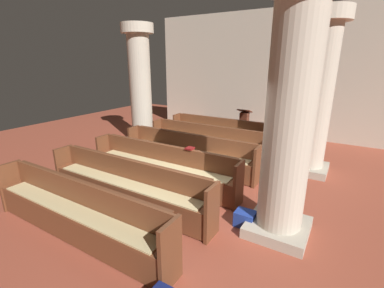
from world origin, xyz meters
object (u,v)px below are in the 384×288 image
(pillar_aisle_rear, at_px, (290,113))
(lectern, at_px, (244,126))
(pew_row_1, at_px, (208,140))
(pillar_far_side, at_px, (140,84))
(pew_row_3, at_px, (162,164))
(pew_row_4, at_px, (126,183))
(pillar_aisle_side, at_px, (317,93))
(pew_row_5, at_px, (75,210))
(hymn_book, at_px, (190,148))
(kneeler_box_blue, at_px, (245,219))
(pew_row_0, at_px, (224,132))
(pew_row_2, at_px, (188,151))

(pillar_aisle_rear, height_order, lectern, pillar_aisle_rear)
(pew_row_1, xyz_separation_m, pillar_far_side, (-2.67, 0.19, 1.50))
(pew_row_3, bearing_deg, pew_row_4, -90.00)
(pew_row_1, relative_size, pillar_aisle_side, 0.97)
(pew_row_1, bearing_deg, pew_row_4, -90.00)
(pew_row_3, xyz_separation_m, pillar_aisle_side, (2.72, 2.57, 1.50))
(pillar_aisle_side, distance_m, pillar_far_side, 5.40)
(pillar_aisle_side, relative_size, pillar_aisle_rear, 1.00)
(pillar_aisle_side, xyz_separation_m, pillar_far_side, (-5.39, -0.15, 0.00))
(pew_row_4, height_order, pew_row_5, same)
(pew_row_1, xyz_separation_m, hymn_book, (0.63, -2.04, 0.43))
(pew_row_1, bearing_deg, hymn_book, -72.97)
(pew_row_5, distance_m, pillar_aisle_rear, 3.59)
(pillar_aisle_side, height_order, lectern, pillar_aisle_side)
(pillar_far_side, relative_size, hymn_book, 21.19)
(kneeler_box_blue, bearing_deg, lectern, 110.90)
(pillar_aisle_side, bearing_deg, pew_row_3, -136.60)
(pew_row_4, bearing_deg, pillar_aisle_rear, 14.08)
(pillar_aisle_side, distance_m, pillar_aisle_rear, 3.01)
(pew_row_3, bearing_deg, kneeler_box_blue, -13.94)
(pew_row_5, xyz_separation_m, kneeler_box_blue, (2.19, 1.70, -0.37))
(pillar_far_side, distance_m, lectern, 3.97)
(pillar_aisle_side, bearing_deg, pew_row_0, 163.90)
(pew_row_5, bearing_deg, pew_row_0, 90.00)
(pew_row_5, height_order, pillar_far_side, pillar_far_side)
(pew_row_2, height_order, lectern, lectern)
(kneeler_box_blue, bearing_deg, pew_row_3, 166.06)
(pew_row_4, distance_m, pillar_aisle_side, 4.83)
(pew_row_5, distance_m, pillar_aisle_side, 5.73)
(pew_row_2, xyz_separation_m, pew_row_3, (0.00, -1.12, 0.00))
(pew_row_1, bearing_deg, lectern, 85.60)
(pillar_aisle_rear, bearing_deg, pew_row_0, 125.64)
(pillar_aisle_rear, height_order, hymn_book, pillar_aisle_rear)
(pew_row_0, bearing_deg, pew_row_5, -90.00)
(pew_row_2, height_order, pew_row_5, same)
(pew_row_0, distance_m, pillar_aisle_side, 3.21)
(pillar_far_side, bearing_deg, pew_row_1, -3.98)
(pillar_far_side, height_order, lectern, pillar_far_side)
(hymn_book, bearing_deg, pew_row_0, 101.19)
(pillar_aisle_side, bearing_deg, pillar_aisle_rear, -90.00)
(pew_row_0, distance_m, hymn_book, 3.25)
(pew_row_4, distance_m, hymn_book, 1.52)
(pew_row_3, bearing_deg, pew_row_5, -90.00)
(pew_row_2, distance_m, pew_row_3, 1.12)
(pew_row_3, xyz_separation_m, kneeler_box_blue, (2.19, -0.54, -0.37))
(pew_row_0, height_order, pew_row_5, same)
(lectern, bearing_deg, hymn_book, -84.46)
(pew_row_1, relative_size, pew_row_4, 1.00)
(pew_row_0, distance_m, pew_row_4, 4.48)
(pillar_aisle_side, xyz_separation_m, pillar_aisle_rear, (-0.00, -3.01, 0.00))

